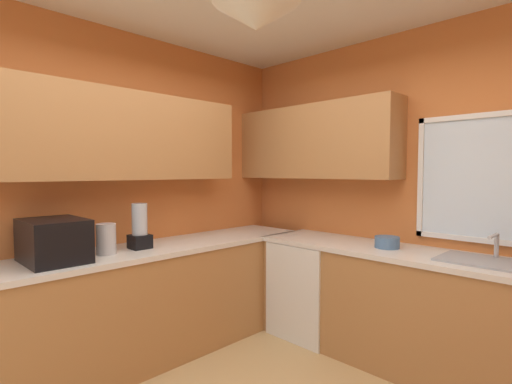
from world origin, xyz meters
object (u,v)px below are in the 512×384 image
kettle (106,239)px  dishwasher (311,288)px  sink_assembly (490,261)px  microwave (54,241)px  bowl (387,242)px  blender_appliance (140,228)px

kettle → dishwasher: bearing=68.9°
dishwasher → sink_assembly: 1.52m
microwave → sink_assembly: (2.10, 2.05, -0.13)m
bowl → blender_appliance: (-1.38, -1.41, 0.12)m
dishwasher → microwave: (-0.66, -2.01, 0.62)m
bowl → sink_assembly: bearing=0.5°
dishwasher → blender_appliance: blender_appliance is taller
blender_appliance → bowl: bearing=45.6°
microwave → bowl: (1.38, 2.04, -0.10)m
dishwasher → microwave: bearing=-108.2°
microwave → blender_appliance: 0.63m
microwave → kettle: (0.02, 0.35, -0.03)m
kettle → bowl: bearing=51.1°
microwave → bowl: bearing=55.9°
sink_assembly → blender_appliance: bearing=-146.1°
kettle → sink_assembly: kettle is taller
kettle → blender_appliance: 0.28m
sink_assembly → bowl: (-0.72, -0.01, 0.03)m
dishwasher → kettle: kettle is taller
dishwasher → blender_appliance: size_ratio=2.39×
sink_assembly → blender_appliance: 2.54m
sink_assembly → dishwasher: bearing=-178.6°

